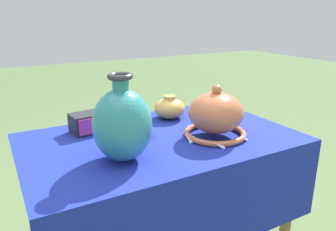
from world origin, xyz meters
The scene contains 6 objects.
display_table centered at (0.00, -0.02, 0.62)m, with size 1.03×0.64×0.71m.
vase_tall_bulbous centered at (-0.20, -0.12, 0.83)m, with size 0.19×0.19×0.28m.
vase_dome_bell centered at (0.19, -0.10, 0.79)m, with size 0.25×0.24×0.21m.
mosaic_tile_box centered at (-0.22, 0.19, 0.75)m, with size 0.15×0.11×0.08m.
bowl_shallow_slate centered at (-0.09, 0.04, 0.75)m, with size 0.14×0.14×0.07m, color slate.
jar_round_ochre centered at (0.14, 0.19, 0.76)m, with size 0.14×0.14×0.10m.
Camera 1 is at (-0.55, -1.05, 1.17)m, focal length 35.00 mm.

